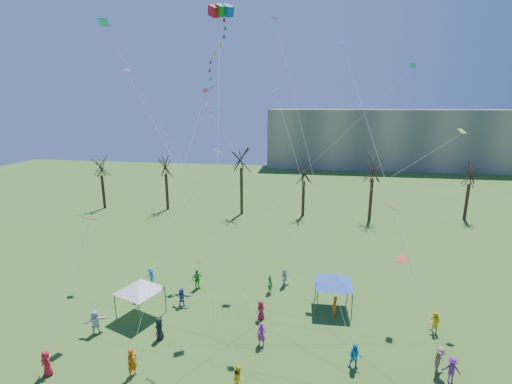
% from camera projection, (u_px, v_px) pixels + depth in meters
% --- Properties ---
extents(distant_building, '(60.00, 14.00, 15.00)m').
position_uv_depth(distant_building, '(384.00, 139.00, 93.25)').
color(distant_building, gray).
rests_on(distant_building, ground).
extents(bare_tree_row, '(66.79, 7.54, 11.09)m').
position_uv_depth(bare_tree_row, '(293.00, 172.00, 52.21)').
color(bare_tree_row, black).
rests_on(bare_tree_row, ground).
extents(big_box_kite, '(2.43, 7.85, 24.68)m').
position_uv_depth(big_box_kite, '(217.00, 69.00, 24.72)').
color(big_box_kite, red).
rests_on(big_box_kite, ground).
extents(canopy_tent_white, '(3.82, 3.82, 3.07)m').
position_uv_depth(canopy_tent_white, '(139.00, 286.00, 27.53)').
color(canopy_tent_white, '#3F3F44').
rests_on(canopy_tent_white, ground).
extents(canopy_tent_blue, '(4.10, 4.10, 3.08)m').
position_uv_depth(canopy_tent_blue, '(334.00, 279.00, 28.59)').
color(canopy_tent_blue, '#3F3F44').
rests_on(canopy_tent_blue, ground).
extents(festival_crowd, '(25.81, 14.76, 1.84)m').
position_uv_depth(festival_crowd, '(255.00, 325.00, 25.56)').
color(festival_crowd, red).
rests_on(festival_crowd, ground).
extents(small_kites_aloft, '(30.32, 19.86, 33.98)m').
position_uv_depth(small_kites_aloft, '(263.00, 143.00, 27.09)').
color(small_kites_aloft, '#F8310D').
rests_on(small_kites_aloft, ground).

